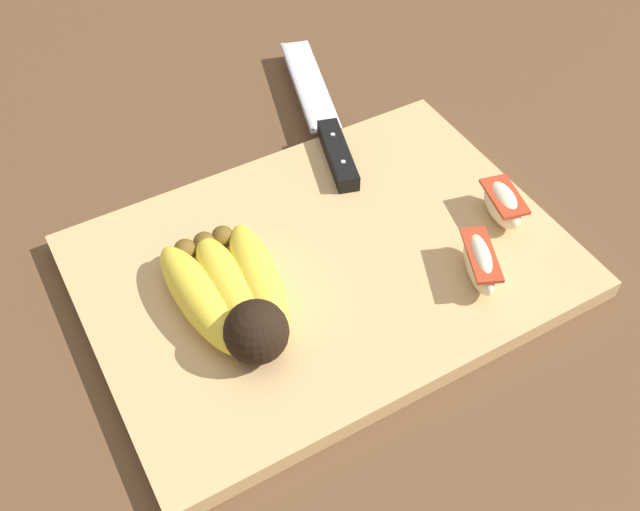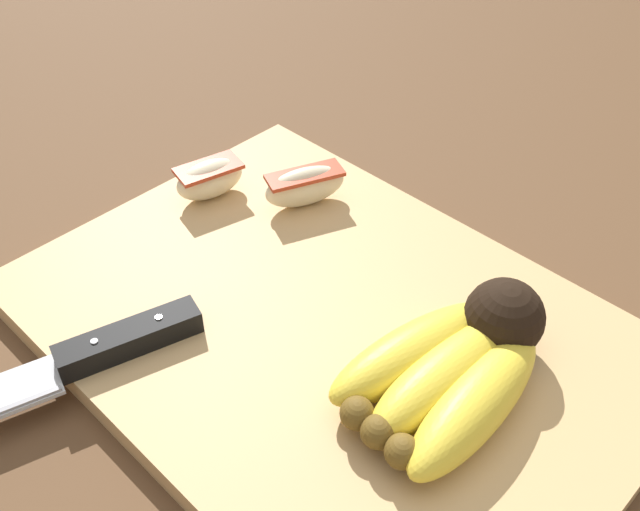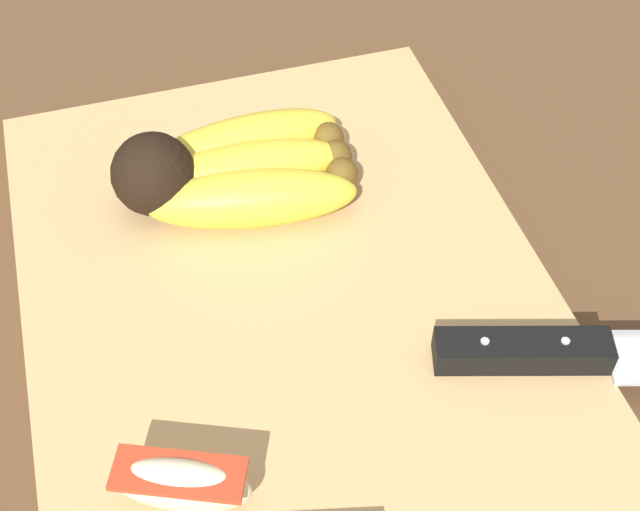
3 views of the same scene
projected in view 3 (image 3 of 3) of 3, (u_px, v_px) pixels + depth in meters
ground_plane at (292, 319)px, 0.55m from camera, size 6.00×6.00×0.00m
cutting_board at (293, 313)px, 0.54m from camera, size 0.44×0.32×0.02m
banana_bunch at (229, 171)px, 0.58m from camera, size 0.11×0.16×0.06m
chefs_knife at (607, 353)px, 0.50m from camera, size 0.11×0.28×0.02m
apple_wedge_near at (181, 484)px, 0.43m from camera, size 0.05×0.07×0.04m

